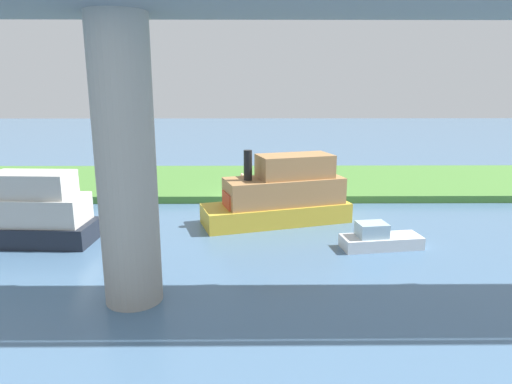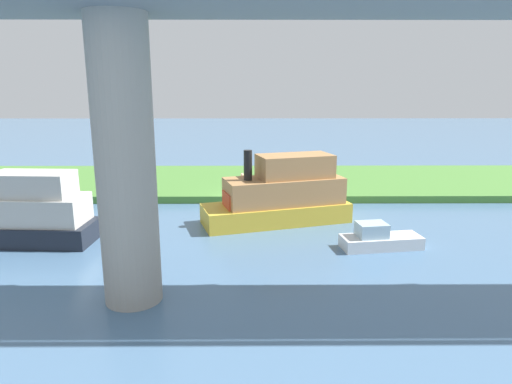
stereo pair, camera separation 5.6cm
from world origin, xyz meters
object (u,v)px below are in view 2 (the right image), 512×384
mooring_post (117,187)px  houseboat_blue (281,195)px  person_on_bank (242,183)px  bridge_pylon (126,166)px  motorboat_white (379,239)px  pontoon_yellow (21,214)px

mooring_post → houseboat_blue: size_ratio=0.12×
mooring_post → houseboat_blue: (-11.00, 4.98, 0.58)m
person_on_bank → houseboat_blue: (-2.38, 5.32, 0.41)m
bridge_pylon → person_on_bank: (-3.73, -15.17, -3.90)m
person_on_bank → motorboat_white: (-6.95, 9.74, -0.73)m
person_on_bank → mooring_post: person_on_bank is taller
houseboat_blue → motorboat_white: houseboat_blue is taller
bridge_pylon → pontoon_yellow: (7.31, -6.46, -3.62)m
houseboat_blue → pontoon_yellow: size_ratio=1.12×
bridge_pylon → motorboat_white: bearing=-153.1°
houseboat_blue → motorboat_white: (-4.57, 4.42, -1.14)m
person_on_bank → motorboat_white: bearing=125.5°
houseboat_blue → pontoon_yellow: 13.85m
bridge_pylon → motorboat_white: 12.85m
bridge_pylon → motorboat_white: (-10.68, -5.43, -4.64)m
bridge_pylon → mooring_post: (4.89, -14.83, -4.08)m
motorboat_white → bridge_pylon: bearing=26.9°
person_on_bank → bridge_pylon: bearing=76.2°
person_on_bank → mooring_post: size_ratio=1.31×
pontoon_yellow → person_on_bank: bearing=-141.8°
mooring_post → houseboat_blue: houseboat_blue is taller
mooring_post → houseboat_blue: 12.09m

